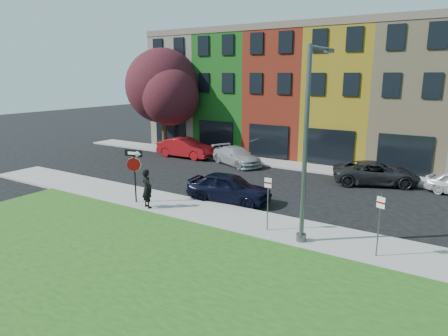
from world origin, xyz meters
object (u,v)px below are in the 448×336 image
Objects in this scene: man at (147,189)px; sedan_near at (229,187)px; street_lamp at (308,146)px; stop_sign at (134,165)px.

man reaches higher than sedan_near.
man is at bearing -176.33° from street_lamp.
stop_sign is 1.54m from man.
man is at bearing 134.38° from sedan_near.
man is 4.34m from sedan_near.
sedan_near is (2.78, 3.32, -0.32)m from man.
man is at bearing -24.94° from stop_sign.
sedan_near is at bearing 152.23° from street_lamp.
stop_sign is 0.59× the size of sedan_near.
man is 0.26× the size of street_lamp.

